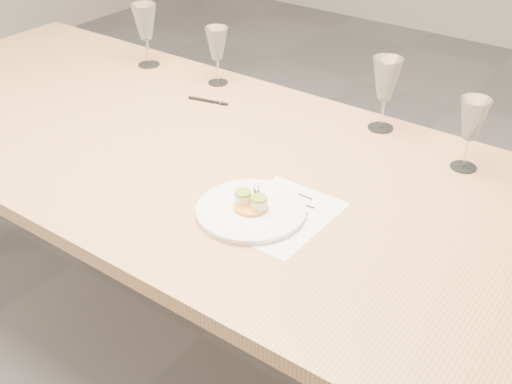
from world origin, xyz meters
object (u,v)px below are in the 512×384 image
Objects in this scene: dining_table at (190,165)px; ballpoint_pen at (208,101)px; wine_glass_3 at (473,121)px; wine_glass_1 at (217,45)px; wine_glass_2 at (386,80)px; dinner_plate at (251,209)px; wine_glass_0 at (145,23)px; recipe_sheet at (280,215)px.

ballpoint_pen reaches higher than dining_table.
dining_table is at bearing -153.50° from wine_glass_3.
wine_glass_2 is (0.60, 0.02, 0.02)m from wine_glass_1.
dinner_plate is 0.80m from wine_glass_1.
dining_table is at bearing 153.70° from dinner_plate.
wine_glass_0 reaches higher than wine_glass_3.
dinner_plate is 1.33× the size of wine_glass_3.
dinner_plate is 1.92× the size of ballpoint_pen.
wine_glass_0 is at bearing 147.95° from dinner_plate.
recipe_sheet is at bearing 31.30° from dinner_plate.
ballpoint_pen is 0.70× the size of wine_glass_1.
wine_glass_0 is 0.91m from wine_glass_2.
dinner_plate reaches higher than ballpoint_pen.
wine_glass_1 reaches higher than ballpoint_pen.
wine_glass_3 is at bearing 26.50° from dining_table.
wine_glass_3 is at bearing 57.35° from dinner_plate.
wine_glass_0 reaches higher than wine_glass_1.
dining_table is 0.78m from wine_glass_3.
recipe_sheet is at bearing -18.48° from dining_table.
wine_glass_3 reaches higher than ballpoint_pen.
ballpoint_pen is at bearing -163.17° from wine_glass_2.
wine_glass_1 reaches higher than recipe_sheet.
wine_glass_0 is (-0.52, 0.37, 0.22)m from dining_table.
wine_glass_1 is at bearing 118.60° from dining_table.
wine_glass_2 is (0.91, 0.04, -0.00)m from wine_glass_0.
recipe_sheet is 0.57m from wine_glass_2.
wine_glass_1 is (-0.07, 0.14, 0.13)m from ballpoint_pen.
wine_glass_2 is at bearing 92.18° from recipe_sheet.
dining_table is 17.58× the size of ballpoint_pen.
ballpoint_pen is 0.43m from wine_glass_0.
wine_glass_0 reaches higher than wine_glass_2.
recipe_sheet is at bearing -119.44° from wine_glass_3.
wine_glass_3 is (0.32, 0.51, 0.13)m from dinner_plate.
wine_glass_0 reaches higher than dining_table.
wine_glass_1 is 0.89× the size of wine_glass_2.
wine_glass_0 is 1.14× the size of wine_glass_1.
wine_glass_1 reaches higher than dining_table.
wine_glass_3 reaches higher than wine_glass_1.
wine_glass_1 is at bearing 139.97° from recipe_sheet.
dining_table is at bearing -74.54° from ballpoint_pen.
wine_glass_1 is (-0.21, 0.39, 0.20)m from dining_table.
wine_glass_2 is at bearing 46.70° from dining_table.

